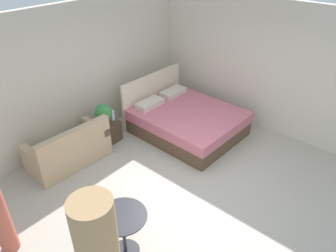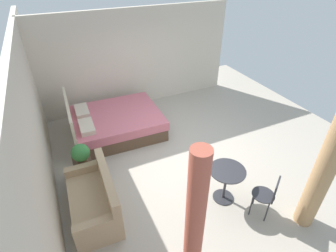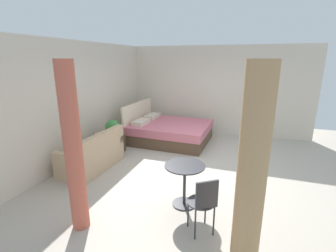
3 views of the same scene
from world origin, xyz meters
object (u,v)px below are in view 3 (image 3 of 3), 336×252
couch (93,156)px  cafe_chair_near_window (204,201)px  bed (169,131)px  potted_plant (113,128)px  nightstand (116,144)px  balcony_table (185,177)px  vase (117,130)px

couch → cafe_chair_near_window: (-1.33, -2.73, 0.24)m
bed → potted_plant: (-1.43, 1.02, 0.40)m
bed → nightstand: (-1.33, 1.02, -0.07)m
balcony_table → cafe_chair_near_window: 0.76m
nightstand → balcony_table: (-1.71, -2.33, 0.28)m
balcony_table → potted_plant: bearing=55.2°
balcony_table → couch: bearing=73.0°
bed → balcony_table: size_ratio=3.13×
bed → balcony_table: (-3.04, -1.30, 0.20)m
balcony_table → cafe_chair_near_window: cafe_chair_near_window is taller
nightstand → cafe_chair_near_window: cafe_chair_near_window is taller
vase → potted_plant: bearing=-179.7°
nightstand → potted_plant: (-0.10, -0.00, 0.47)m
cafe_chair_near_window → bed: bearing=25.4°
couch → vase: couch is taller
couch → balcony_table: (-0.70, -2.30, 0.21)m
couch → nightstand: (1.01, 0.03, -0.07)m
potted_plant → cafe_chair_near_window: bearing=-129.1°
potted_plant → cafe_chair_near_window: (-2.24, -2.76, -0.17)m
bed → nightstand: size_ratio=4.95×
vase → cafe_chair_near_window: (-2.46, -2.76, -0.03)m
potted_plant → vase: potted_plant is taller
potted_plant → nightstand: bearing=1.6°
nightstand → vase: vase is taller
nightstand → bed: bearing=-37.6°
potted_plant → cafe_chair_near_window: size_ratio=0.51×
couch → cafe_chair_near_window: 3.05m
bed → nightstand: 1.68m
couch → balcony_table: size_ratio=2.10×
balcony_table → vase: bearing=51.7°
nightstand → balcony_table: size_ratio=0.63×
bed → potted_plant: bed is taller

